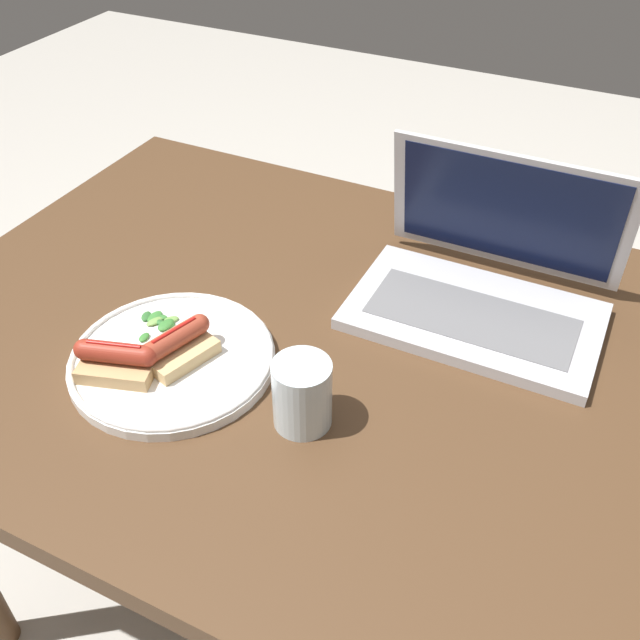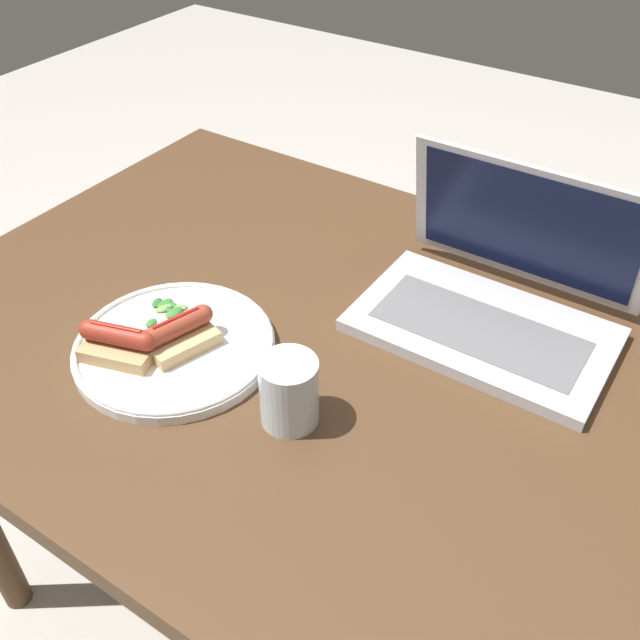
% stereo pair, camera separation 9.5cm
% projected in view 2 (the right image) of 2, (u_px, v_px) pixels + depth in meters
% --- Properties ---
extents(ground_plane, '(6.00, 6.00, 0.00)m').
position_uv_depth(ground_plane, '(335.00, 604.00, 1.45)').
color(ground_plane, '#B7B2A8').
extents(desk, '(1.28, 0.87, 0.70)m').
position_uv_depth(desk, '(341.00, 382.00, 1.05)').
color(desk, '#4C331E').
rests_on(desk, ground_plane).
extents(laptop, '(0.36, 0.25, 0.22)m').
position_uv_depth(laptop, '(495.00, 299.00, 1.02)').
color(laptop, '#B7B7BC').
rests_on(laptop, desk).
extents(plate, '(0.28, 0.28, 0.02)m').
position_uv_depth(plate, '(175.00, 346.00, 0.98)').
color(plate, white).
rests_on(plate, desk).
extents(sausage_toast_left, '(0.09, 0.11, 0.05)m').
position_uv_depth(sausage_toast_left, '(178.00, 333.00, 0.97)').
color(sausage_toast_left, tan).
rests_on(sausage_toast_left, plate).
extents(sausage_toast_middle, '(0.11, 0.09, 0.05)m').
position_uv_depth(sausage_toast_middle, '(119.00, 342.00, 0.95)').
color(sausage_toast_middle, tan).
rests_on(sausage_toast_middle, plate).
extents(salad_pile, '(0.06, 0.07, 0.01)m').
position_uv_depth(salad_pile, '(167.00, 309.00, 1.04)').
color(salad_pile, '#387A33').
rests_on(salad_pile, plate).
extents(drinking_glass, '(0.07, 0.07, 0.09)m').
position_uv_depth(drinking_glass, '(289.00, 392.00, 0.87)').
color(drinking_glass, silver).
rests_on(drinking_glass, desk).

